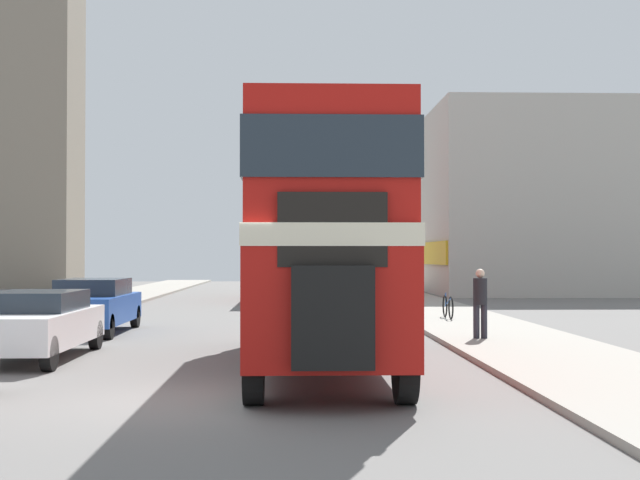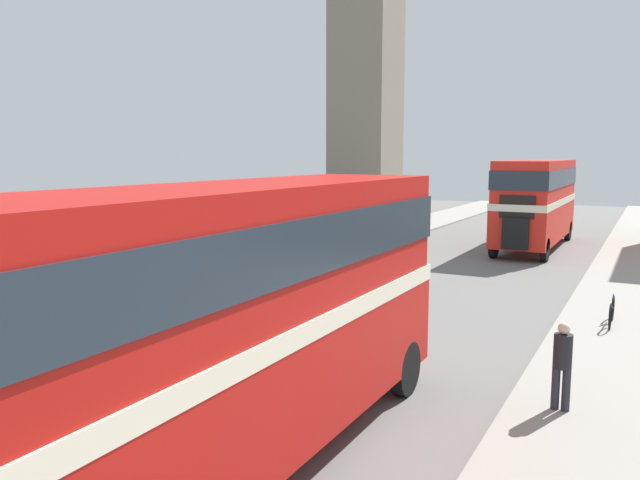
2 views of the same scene
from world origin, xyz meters
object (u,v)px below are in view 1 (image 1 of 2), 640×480
(car_parked_mid, at_px, (34,323))
(pedestrian_walking, at_px, (480,299))
(car_parked_far, at_px, (93,305))
(bicycle_on_pavement, at_px, (448,307))
(double_decker_bus, at_px, (320,229))
(bus_distant, at_px, (300,244))

(car_parked_mid, xyz_separation_m, pedestrian_walking, (9.60, 2.88, 0.33))
(car_parked_far, bearing_deg, bicycle_on_pavement, 19.44)
(double_decker_bus, height_order, bicycle_on_pavement, double_decker_bus)
(bus_distant, height_order, car_parked_far, bus_distant)
(pedestrian_walking, relative_size, bicycle_on_pavement, 0.93)
(pedestrian_walking, xyz_separation_m, bicycle_on_pavement, (0.43, 6.77, -0.56))
(bus_distant, relative_size, car_parked_far, 2.17)
(car_parked_far, xyz_separation_m, bicycle_on_pavement, (10.21, 3.60, -0.28))
(car_parked_mid, height_order, pedestrian_walking, pedestrian_walking)
(double_decker_bus, distance_m, bus_distant, 25.76)
(double_decker_bus, xyz_separation_m, bus_distant, (-0.13, 25.75, 0.08))
(car_parked_mid, bearing_deg, bus_distant, 77.10)
(car_parked_mid, bearing_deg, double_decker_bus, -15.02)
(bus_distant, distance_m, bicycle_on_pavement, 15.41)
(car_parked_mid, xyz_separation_m, car_parked_far, (-0.18, 6.04, 0.04))
(bicycle_on_pavement, bearing_deg, bus_distant, 107.08)
(pedestrian_walking, bearing_deg, bus_distant, 100.74)
(double_decker_bus, height_order, car_parked_mid, double_decker_bus)
(car_parked_far, distance_m, bicycle_on_pavement, 10.83)
(car_parked_mid, xyz_separation_m, bicycle_on_pavement, (10.03, 9.65, -0.24))
(double_decker_bus, relative_size, car_parked_mid, 2.17)
(double_decker_bus, xyz_separation_m, car_parked_mid, (-5.67, 1.52, -1.85))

